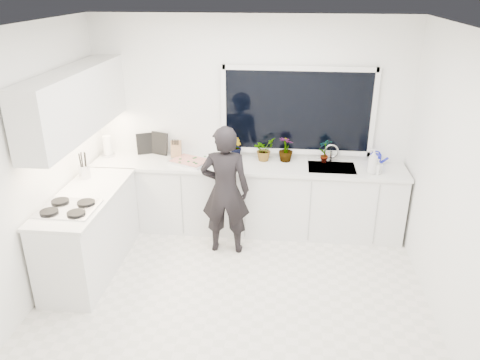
# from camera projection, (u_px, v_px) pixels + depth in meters

# --- Properties ---
(floor) EXTENTS (4.00, 3.50, 0.02)m
(floor) POSITION_uv_depth(u_px,v_px,m) (234.00, 296.00, 4.94)
(floor) COLOR beige
(floor) RESTS_ON ground
(wall_back) EXTENTS (4.00, 0.02, 2.70)m
(wall_back) POSITION_uv_depth(u_px,v_px,m) (250.00, 124.00, 6.01)
(wall_back) COLOR white
(wall_back) RESTS_ON ground
(wall_left) EXTENTS (0.02, 3.50, 2.70)m
(wall_left) POSITION_uv_depth(u_px,v_px,m) (31.00, 169.00, 4.60)
(wall_left) COLOR white
(wall_left) RESTS_ON ground
(wall_right) EXTENTS (0.02, 3.50, 2.70)m
(wall_right) POSITION_uv_depth(u_px,v_px,m) (455.00, 186.00, 4.20)
(wall_right) COLOR white
(wall_right) RESTS_ON ground
(ceiling) EXTENTS (4.00, 3.50, 0.02)m
(ceiling) POSITION_uv_depth(u_px,v_px,m) (232.00, 26.00, 3.86)
(ceiling) COLOR white
(ceiling) RESTS_ON wall_back
(window) EXTENTS (1.80, 0.02, 1.00)m
(window) POSITION_uv_depth(u_px,v_px,m) (297.00, 111.00, 5.84)
(window) COLOR black
(window) RESTS_ON wall_back
(base_cabinets_back) EXTENTS (3.92, 0.58, 0.88)m
(base_cabinets_back) POSITION_uv_depth(u_px,v_px,m) (247.00, 198.00, 6.08)
(base_cabinets_back) COLOR white
(base_cabinets_back) RESTS_ON floor
(base_cabinets_left) EXTENTS (0.58, 1.60, 0.88)m
(base_cabinets_left) POSITION_uv_depth(u_px,v_px,m) (90.00, 233.00, 5.24)
(base_cabinets_left) COLOR white
(base_cabinets_left) RESTS_ON floor
(countertop_back) EXTENTS (3.94, 0.62, 0.04)m
(countertop_back) POSITION_uv_depth(u_px,v_px,m) (247.00, 166.00, 5.89)
(countertop_back) COLOR silver
(countertop_back) RESTS_ON base_cabinets_back
(countertop_left) EXTENTS (0.62, 1.60, 0.04)m
(countertop_left) POSITION_uv_depth(u_px,v_px,m) (85.00, 196.00, 5.06)
(countertop_left) COLOR silver
(countertop_left) RESTS_ON base_cabinets_left
(upper_cabinets) EXTENTS (0.34, 2.10, 0.70)m
(upper_cabinets) POSITION_uv_depth(u_px,v_px,m) (76.00, 102.00, 5.02)
(upper_cabinets) COLOR white
(upper_cabinets) RESTS_ON wall_left
(sink) EXTENTS (0.58, 0.42, 0.14)m
(sink) POSITION_uv_depth(u_px,v_px,m) (331.00, 171.00, 5.81)
(sink) COLOR silver
(sink) RESTS_ON countertop_back
(faucet) EXTENTS (0.03, 0.03, 0.22)m
(faucet) POSITION_uv_depth(u_px,v_px,m) (331.00, 153.00, 5.93)
(faucet) COLOR silver
(faucet) RESTS_ON countertop_back
(stovetop) EXTENTS (0.56, 0.48, 0.03)m
(stovetop) POSITION_uv_depth(u_px,v_px,m) (68.00, 208.00, 4.73)
(stovetop) COLOR black
(stovetop) RESTS_ON countertop_left
(person) EXTENTS (0.58, 0.39, 1.58)m
(person) POSITION_uv_depth(u_px,v_px,m) (225.00, 191.00, 5.46)
(person) COLOR black
(person) RESTS_ON floor
(pizza_tray) EXTENTS (0.57, 0.51, 0.03)m
(pizza_tray) POSITION_uv_depth(u_px,v_px,m) (190.00, 162.00, 5.93)
(pizza_tray) COLOR silver
(pizza_tray) RESTS_ON countertop_back
(pizza) EXTENTS (0.52, 0.46, 0.01)m
(pizza) POSITION_uv_depth(u_px,v_px,m) (190.00, 160.00, 5.93)
(pizza) COLOR red
(pizza) RESTS_ON pizza_tray
(watering_can) EXTENTS (0.16, 0.16, 0.13)m
(watering_can) POSITION_uv_depth(u_px,v_px,m) (375.00, 160.00, 5.86)
(watering_can) COLOR #1117A8
(watering_can) RESTS_ON countertop_back
(paper_towel_roll) EXTENTS (0.14, 0.14, 0.26)m
(paper_towel_roll) POSITION_uv_depth(u_px,v_px,m) (108.00, 147.00, 6.12)
(paper_towel_roll) COLOR white
(paper_towel_roll) RESTS_ON countertop_back
(knife_block) EXTENTS (0.14, 0.12, 0.22)m
(knife_block) POSITION_uv_depth(u_px,v_px,m) (176.00, 149.00, 6.07)
(knife_block) COLOR olive
(knife_block) RESTS_ON countertop_back
(utensil_crock) EXTENTS (0.16, 0.16, 0.16)m
(utensil_crock) POSITION_uv_depth(u_px,v_px,m) (85.00, 172.00, 5.45)
(utensil_crock) COLOR silver
(utensil_crock) RESTS_ON countertop_left
(picture_frame_large) EXTENTS (0.21, 0.11, 0.28)m
(picture_frame_large) POSITION_uv_depth(u_px,v_px,m) (145.00, 144.00, 6.19)
(picture_frame_large) COLOR black
(picture_frame_large) RESTS_ON countertop_back
(picture_frame_small) EXTENTS (0.24, 0.11, 0.30)m
(picture_frame_small) POSITION_uv_depth(u_px,v_px,m) (159.00, 143.00, 6.17)
(picture_frame_small) COLOR black
(picture_frame_small) RESTS_ON countertop_back
(herb_plants) EXTENTS (1.33, 0.35, 0.33)m
(herb_plants) POSITION_uv_depth(u_px,v_px,m) (272.00, 149.00, 5.95)
(herb_plants) COLOR #26662D
(herb_plants) RESTS_ON countertop_back
(soap_bottles) EXTENTS (0.20, 0.16, 0.31)m
(soap_bottles) POSITION_uv_depth(u_px,v_px,m) (374.00, 163.00, 5.55)
(soap_bottles) COLOR #D8BF66
(soap_bottles) RESTS_ON countertop_back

